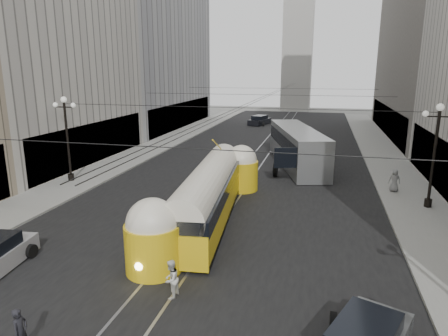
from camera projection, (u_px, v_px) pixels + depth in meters
The scene contains 17 objects.
road at pixel (262, 153), 41.47m from camera, with size 20.00×85.00×0.02m, color black.
sidewalk_left at pixel (167, 142), 47.56m from camera, with size 4.00×72.00×0.15m, color gray.
sidewalk_right at pixel (380, 151), 41.94m from camera, with size 4.00×72.00×0.15m, color gray.
rail_left at pixel (255, 153), 41.64m from camera, with size 0.12×85.00×0.04m, color gray.
rail_right at pixel (269, 153), 41.29m from camera, with size 0.12×85.00×0.04m, color gray.
building_left_far at pixel (143, 27), 57.30m from camera, with size 12.60×28.60×28.60m.
distant_tower at pixel (298, 37), 82.60m from camera, with size 6.00×6.00×31.36m.
lamppost_left_mid at pixel (67, 134), 29.86m from camera, with size 1.86×0.44×6.37m.
lamppost_right_mid at pixel (435, 150), 23.96m from camera, with size 1.86×0.44×6.37m.
catenary at pixel (263, 96), 39.07m from camera, with size 25.00×72.00×0.23m.
streetcar at pixel (208, 193), 22.66m from camera, with size 3.65×15.15×3.31m.
city_bus at pixel (297, 145), 35.74m from camera, with size 6.28×13.62×3.34m.
sedan_white_far at pixel (304, 133), 50.04m from camera, with size 3.16×4.91×1.44m.
sedan_dark_far at pixel (260, 121), 62.36m from camera, with size 3.20×5.00×1.47m.
pedestrian_crossing_a at pixel (20, 332), 11.99m from camera, with size 0.57×0.37×1.55m, color black.
pedestrian_crossing_b at pixel (171, 279), 15.07m from camera, with size 0.73×0.57×1.51m, color silver.
pedestrian_sidewalk_right at pixel (395, 180), 27.73m from camera, with size 0.79×0.48×1.61m, color slate.
Camera 1 is at (5.97, -7.88, 8.46)m, focal length 32.00 mm.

